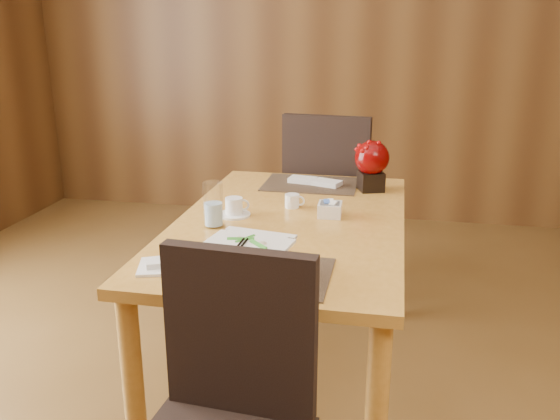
% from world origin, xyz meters
% --- Properties ---
extents(back_wall, '(5.00, 0.02, 2.80)m').
position_xyz_m(back_wall, '(0.00, 3.00, 1.40)').
color(back_wall, brown).
rests_on(back_wall, ground).
extents(dining_table, '(0.90, 1.50, 0.75)m').
position_xyz_m(dining_table, '(0.00, 0.60, 0.65)').
color(dining_table, gold).
rests_on(dining_table, ground).
extents(placemat_near, '(0.45, 0.33, 0.01)m').
position_xyz_m(placemat_near, '(0.00, 0.05, 0.75)').
color(placemat_near, black).
rests_on(placemat_near, dining_table).
extents(placemat_far, '(0.45, 0.33, 0.01)m').
position_xyz_m(placemat_far, '(0.00, 1.15, 0.75)').
color(placemat_far, black).
rests_on(placemat_far, dining_table).
extents(soup_setting, '(0.32, 0.32, 0.11)m').
position_xyz_m(soup_setting, '(-0.03, 0.02, 0.81)').
color(soup_setting, white).
rests_on(soup_setting, dining_table).
extents(coffee_cup, '(0.13, 0.13, 0.08)m').
position_xyz_m(coffee_cup, '(-0.24, 0.61, 0.78)').
color(coffee_cup, white).
rests_on(coffee_cup, dining_table).
extents(water_glass, '(0.08, 0.08, 0.18)m').
position_xyz_m(water_glass, '(-0.28, 0.46, 0.84)').
color(water_glass, silver).
rests_on(water_glass, dining_table).
extents(creamer_jug, '(0.08, 0.08, 0.06)m').
position_xyz_m(creamer_jug, '(-0.02, 0.77, 0.78)').
color(creamer_jug, white).
rests_on(creamer_jug, dining_table).
extents(sugar_caddy, '(0.10, 0.10, 0.06)m').
position_xyz_m(sugar_caddy, '(0.15, 0.68, 0.78)').
color(sugar_caddy, white).
rests_on(sugar_caddy, dining_table).
extents(berry_decor, '(0.16, 0.16, 0.24)m').
position_xyz_m(berry_decor, '(0.29, 1.11, 0.88)').
color(berry_decor, black).
rests_on(berry_decor, dining_table).
extents(napkins_far, '(0.28, 0.16, 0.02)m').
position_xyz_m(napkins_far, '(0.03, 1.15, 0.77)').
color(napkins_far, silver).
rests_on(napkins_far, dining_table).
extents(bread_plate, '(0.18, 0.18, 0.01)m').
position_xyz_m(bread_plate, '(-0.32, 0.04, 0.75)').
color(bread_plate, white).
rests_on(bread_plate, dining_table).
extents(near_chair, '(0.48, 0.48, 0.95)m').
position_xyz_m(near_chair, '(0.01, -0.36, 0.54)').
color(near_chair, black).
rests_on(near_chair, ground).
extents(far_chair, '(0.54, 0.54, 1.05)m').
position_xyz_m(far_chair, '(0.05, 1.55, 0.59)').
color(far_chair, black).
rests_on(far_chair, ground).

